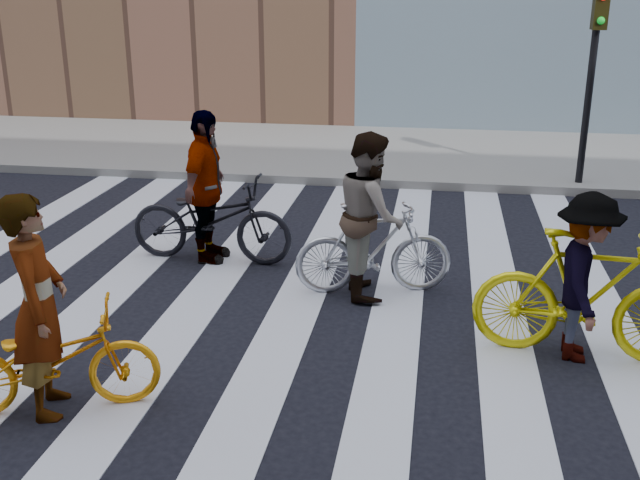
% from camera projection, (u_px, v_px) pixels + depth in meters
% --- Properties ---
extents(ground, '(100.00, 100.00, 0.00)m').
position_uv_depth(ground, '(251.00, 299.00, 8.46)').
color(ground, black).
rests_on(ground, ground).
extents(sidewalk_far, '(100.00, 5.00, 0.15)m').
position_uv_depth(sidewalk_far, '(340.00, 152.00, 15.43)').
color(sidewalk_far, slate).
rests_on(sidewalk_far, ground).
extents(zebra_crosswalk, '(8.25, 10.00, 0.01)m').
position_uv_depth(zebra_crosswalk, '(251.00, 298.00, 8.46)').
color(zebra_crosswalk, silver).
rests_on(zebra_crosswalk, ground).
extents(traffic_signal, '(0.22, 0.42, 3.33)m').
position_uv_depth(traffic_signal, '(594.00, 55.00, 12.01)').
color(traffic_signal, black).
rests_on(traffic_signal, ground).
extents(bike_yellow_left, '(1.84, 1.16, 0.91)m').
position_uv_depth(bike_yellow_left, '(52.00, 360.00, 6.13)').
color(bike_yellow_left, orange).
rests_on(bike_yellow_left, ground).
extents(bike_silver_mid, '(1.85, 0.89, 1.07)m').
position_uv_depth(bike_silver_mid, '(374.00, 248.00, 8.47)').
color(bike_silver_mid, silver).
rests_on(bike_silver_mid, ground).
extents(bike_yellow_right, '(2.14, 0.77, 1.26)m').
position_uv_depth(bike_yellow_right, '(588.00, 296.00, 6.96)').
color(bike_yellow_right, yellow).
rests_on(bike_yellow_right, ground).
extents(bike_dark_rear, '(2.13, 0.82, 1.10)m').
position_uv_depth(bike_dark_rear, '(211.00, 219.00, 9.45)').
color(bike_dark_rear, black).
rests_on(bike_dark_rear, ground).
extents(rider_left, '(0.66, 0.80, 1.88)m').
position_uv_depth(rider_left, '(39.00, 306.00, 5.98)').
color(rider_left, slate).
rests_on(rider_left, ground).
extents(rider_mid, '(0.89, 1.04, 1.87)m').
position_uv_depth(rider_mid, '(370.00, 215.00, 8.34)').
color(rider_mid, slate).
rests_on(rider_mid, ground).
extents(rider_right, '(0.69, 1.09, 1.61)m').
position_uv_depth(rider_right, '(584.00, 278.00, 6.91)').
color(rider_right, slate).
rests_on(rider_right, ground).
extents(rider_rear, '(0.52, 1.15, 1.93)m').
position_uv_depth(rider_rear, '(206.00, 188.00, 9.32)').
color(rider_rear, slate).
rests_on(rider_rear, ground).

